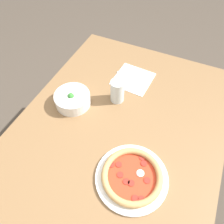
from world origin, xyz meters
TOP-DOWN VIEW (x-y plane):
  - ground_plane at (0.00, 0.00)m, footprint 8.00×8.00m
  - dining_table at (0.00, 0.00)m, footprint 1.37×0.94m
  - pizza at (-0.14, -0.14)m, footprint 0.29×0.29m
  - bowl at (0.10, 0.27)m, footprint 0.18×0.18m
  - napkin at (0.39, 0.06)m, footprint 0.21×0.21m
  - fork at (0.36, 0.05)m, footprint 0.03×0.18m
  - knife at (0.42, 0.05)m, footprint 0.03×0.21m
  - glass at (0.22, 0.08)m, footprint 0.07×0.07m

SIDE VIEW (x-z plane):
  - ground_plane at x=0.00m, z-range 0.00..0.00m
  - dining_table at x=0.00m, z-range 0.27..1.00m
  - napkin at x=0.39m, z-range 0.73..0.73m
  - knife at x=0.42m, z-range 0.73..0.73m
  - fork at x=0.36m, z-range 0.73..0.73m
  - pizza at x=-0.14m, z-range 0.72..0.76m
  - bowl at x=0.10m, z-range 0.72..0.80m
  - glass at x=0.22m, z-range 0.73..0.85m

